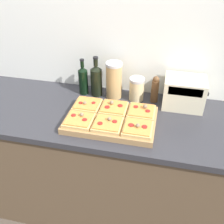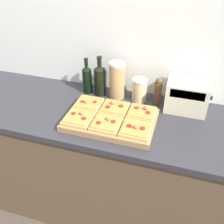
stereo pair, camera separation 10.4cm
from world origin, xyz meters
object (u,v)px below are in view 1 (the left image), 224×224
at_px(grain_jar_tall, 114,80).
at_px(toaster_oven, 184,93).
at_px(olive_oil_bottle, 83,80).
at_px(grain_jar_short, 137,89).
at_px(cutting_board, 111,120).
at_px(wine_bottle, 96,80).
at_px(pepper_mill, 155,89).

bearing_deg(grain_jar_tall, toaster_oven, -1.69).
height_order(olive_oil_bottle, grain_jar_short, olive_oil_bottle).
bearing_deg(toaster_oven, grain_jar_short, 177.46).
xyz_separation_m(cutting_board, wine_bottle, (-0.17, 0.30, 0.10)).
bearing_deg(olive_oil_bottle, grain_jar_short, -0.00).
bearing_deg(grain_jar_short, pepper_mill, 0.00).
bearing_deg(pepper_mill, toaster_oven, -4.20).
height_order(cutting_board, wine_bottle, wine_bottle).
distance_m(cutting_board, grain_jar_short, 0.33).
relative_size(cutting_board, toaster_oven, 1.91).
xyz_separation_m(cutting_board, toaster_oven, (0.42, 0.29, 0.08)).
height_order(olive_oil_bottle, grain_jar_tall, olive_oil_bottle).
xyz_separation_m(grain_jar_tall, pepper_mill, (0.28, 0.00, -0.04)).
distance_m(wine_bottle, grain_jar_short, 0.28).
relative_size(olive_oil_bottle, grain_jar_tall, 1.01).
height_order(wine_bottle, grain_jar_short, wine_bottle).
relative_size(wine_bottle, grain_jar_tall, 1.11).
xyz_separation_m(olive_oil_bottle, grain_jar_tall, (0.22, -0.00, 0.02)).
bearing_deg(wine_bottle, toaster_oven, -1.33).
xyz_separation_m(olive_oil_bottle, wine_bottle, (0.10, -0.00, 0.01)).
relative_size(olive_oil_bottle, pepper_mill, 1.38).
distance_m(cutting_board, olive_oil_bottle, 0.41).
relative_size(wine_bottle, pepper_mill, 1.51).
relative_size(cutting_board, grain_jar_short, 3.35).
bearing_deg(grain_jar_short, olive_oil_bottle, 180.00).
height_order(grain_jar_short, pepper_mill, pepper_mill).
bearing_deg(cutting_board, grain_jar_short, 69.75).
bearing_deg(wine_bottle, grain_jar_tall, 0.00).
xyz_separation_m(grain_jar_tall, toaster_oven, (0.47, -0.01, -0.03)).
bearing_deg(toaster_oven, olive_oil_bottle, 178.85).
distance_m(grain_jar_short, toaster_oven, 0.31).
bearing_deg(grain_jar_tall, wine_bottle, -180.00).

